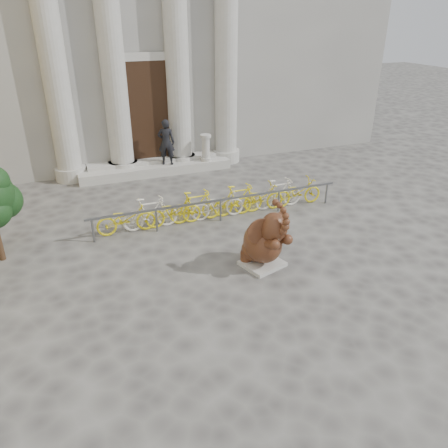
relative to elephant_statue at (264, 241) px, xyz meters
name	(u,v)px	position (x,y,z in m)	size (l,w,h in m)	color
ground	(254,303)	(-0.89, -1.37, -0.70)	(80.00, 80.00, 0.00)	#474442
classical_building	(118,8)	(-0.89, 13.57, 5.28)	(22.00, 10.70, 12.00)	gray
entrance_steps	(155,168)	(-0.89, 8.03, -0.52)	(6.00, 1.20, 0.36)	#A8A59E
elephant_statue	(264,241)	(0.00, 0.00, 0.00)	(1.28, 1.53, 1.93)	#A8A59E
bike_rack	(218,203)	(-0.06, 3.13, -0.20)	(8.00, 0.53, 1.00)	slate
pedestrian	(166,142)	(-0.43, 7.85, 0.55)	(0.65, 0.43, 1.79)	black
balustrade_post	(206,149)	(1.16, 7.73, 0.15)	(0.44, 0.44, 1.07)	#A8A59E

